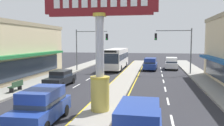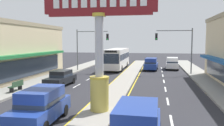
{
  "view_description": "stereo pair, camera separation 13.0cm",
  "coord_description": "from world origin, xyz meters",
  "px_view_note": "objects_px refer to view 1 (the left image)",
  "views": [
    {
      "loc": [
        3.31,
        -8.21,
        4.48
      ],
      "look_at": [
        -0.3,
        11.32,
        2.6
      ],
      "focal_mm": 36.97,
      "sensor_mm": 36.0,
      "label": 1
    },
    {
      "loc": [
        3.44,
        -8.19,
        4.48
      ],
      "look_at": [
        -0.3,
        11.32,
        2.6
      ],
      "focal_mm": 36.97,
      "sensor_mm": 36.0,
      "label": 2
    }
  ],
  "objects_px": {
    "sedan_far_left_oncoming": "(61,78)",
    "street_bench": "(16,86)",
    "bus_near_right_lane": "(117,57)",
    "suv_far_right_lane": "(41,105)",
    "traffic_light_left_side": "(88,43)",
    "suv_mid_left_lane": "(171,63)",
    "district_sign": "(100,45)",
    "traffic_light_right_side": "(177,43)",
    "suv_near_left_lane": "(150,64)",
    "suv_kerb_right": "(139,125)"
  },
  "relations": [
    {
      "from": "sedan_far_left_oncoming",
      "to": "suv_kerb_right",
      "type": "xyz_separation_m",
      "value": [
        8.72,
        -12.4,
        0.2
      ]
    },
    {
      "from": "traffic_light_left_side",
      "to": "traffic_light_right_side",
      "type": "distance_m",
      "value": 12.61
    },
    {
      "from": "traffic_light_right_side",
      "to": "suv_kerb_right",
      "type": "relative_size",
      "value": 1.34
    },
    {
      "from": "bus_near_right_lane",
      "to": "suv_near_left_lane",
      "type": "bearing_deg",
      "value": -6.87
    },
    {
      "from": "traffic_light_right_side",
      "to": "suv_near_left_lane",
      "type": "xyz_separation_m",
      "value": [
        -3.59,
        4.21,
        -3.26
      ]
    },
    {
      "from": "bus_near_right_lane",
      "to": "suv_near_left_lane",
      "type": "distance_m",
      "value": 5.53
    },
    {
      "from": "district_sign",
      "to": "suv_mid_left_lane",
      "type": "relative_size",
      "value": 1.63
    },
    {
      "from": "suv_near_left_lane",
      "to": "street_bench",
      "type": "xyz_separation_m",
      "value": [
        -11.1,
        -18.28,
        -0.34
      ]
    },
    {
      "from": "traffic_light_left_side",
      "to": "suv_mid_left_lane",
      "type": "xyz_separation_m",
      "value": [
        12.3,
        5.21,
        -3.26
      ]
    },
    {
      "from": "suv_mid_left_lane",
      "to": "suv_kerb_right",
      "type": "xyz_separation_m",
      "value": [
        -3.3,
        -28.46,
        0.0
      ]
    },
    {
      "from": "district_sign",
      "to": "sedan_far_left_oncoming",
      "type": "relative_size",
      "value": 1.76
    },
    {
      "from": "suv_near_left_lane",
      "to": "suv_kerb_right",
      "type": "distance_m",
      "value": 26.72
    },
    {
      "from": "traffic_light_right_side",
      "to": "suv_kerb_right",
      "type": "bearing_deg",
      "value": -99.05
    },
    {
      "from": "bus_near_right_lane",
      "to": "suv_mid_left_lane",
      "type": "distance_m",
      "value": 8.83
    },
    {
      "from": "bus_near_right_lane",
      "to": "traffic_light_left_side",
      "type": "bearing_deg",
      "value": -131.04
    },
    {
      "from": "traffic_light_left_side",
      "to": "suv_far_right_lane",
      "type": "height_order",
      "value": "traffic_light_left_side"
    },
    {
      "from": "district_sign",
      "to": "suv_mid_left_lane",
      "type": "bearing_deg",
      "value": 75.96
    },
    {
      "from": "suv_mid_left_lane",
      "to": "suv_far_right_lane",
      "type": "bearing_deg",
      "value": -108.26
    },
    {
      "from": "district_sign",
      "to": "traffic_light_left_side",
      "type": "distance_m",
      "value": 19.83
    },
    {
      "from": "suv_mid_left_lane",
      "to": "sedan_far_left_oncoming",
      "type": "distance_m",
      "value": 20.06
    },
    {
      "from": "suv_far_right_lane",
      "to": "suv_mid_left_lane",
      "type": "xyz_separation_m",
      "value": [
        8.72,
        26.42,
        0.0
      ]
    },
    {
      "from": "suv_near_left_lane",
      "to": "sedan_far_left_oncoming",
      "type": "distance_m",
      "value": 16.77
    },
    {
      "from": "suv_far_right_lane",
      "to": "street_bench",
      "type": "bearing_deg",
      "value": 131.59
    },
    {
      "from": "traffic_light_left_side",
      "to": "traffic_light_right_side",
      "type": "bearing_deg",
      "value": -3.37
    },
    {
      "from": "suv_far_right_lane",
      "to": "sedan_far_left_oncoming",
      "type": "distance_m",
      "value": 10.87
    },
    {
      "from": "suv_mid_left_lane",
      "to": "suv_kerb_right",
      "type": "relative_size",
      "value": 1.02
    },
    {
      "from": "suv_near_left_lane",
      "to": "suv_mid_left_lane",
      "type": "relative_size",
      "value": 1.0
    },
    {
      "from": "bus_near_right_lane",
      "to": "street_bench",
      "type": "relative_size",
      "value": 7.01
    },
    {
      "from": "traffic_light_left_side",
      "to": "bus_near_right_lane",
      "type": "height_order",
      "value": "traffic_light_left_side"
    },
    {
      "from": "suv_far_right_lane",
      "to": "suv_kerb_right",
      "type": "height_order",
      "value": "same"
    },
    {
      "from": "sedan_far_left_oncoming",
      "to": "suv_kerb_right",
      "type": "distance_m",
      "value": 15.16
    },
    {
      "from": "district_sign",
      "to": "street_bench",
      "type": "relative_size",
      "value": 4.79
    },
    {
      "from": "district_sign",
      "to": "traffic_light_right_side",
      "type": "xyz_separation_m",
      "value": [
        6.3,
        18.06,
        -0.01
      ]
    },
    {
      "from": "suv_kerb_right",
      "to": "traffic_light_right_side",
      "type": "bearing_deg",
      "value": 80.95
    },
    {
      "from": "traffic_light_left_side",
      "to": "suv_mid_left_lane",
      "type": "bearing_deg",
      "value": 22.96
    },
    {
      "from": "sedan_far_left_oncoming",
      "to": "street_bench",
      "type": "bearing_deg",
      "value": -121.08
    },
    {
      "from": "traffic_light_right_side",
      "to": "suv_mid_left_lane",
      "type": "relative_size",
      "value": 1.32
    },
    {
      "from": "bus_near_right_lane",
      "to": "suv_far_right_lane",
      "type": "distance_m",
      "value": 25.35
    },
    {
      "from": "district_sign",
      "to": "sedan_far_left_oncoming",
      "type": "height_order",
      "value": "district_sign"
    },
    {
      "from": "suv_near_left_lane",
      "to": "suv_mid_left_lane",
      "type": "xyz_separation_m",
      "value": [
        3.3,
        1.74,
        0.0
      ]
    },
    {
      "from": "suv_mid_left_lane",
      "to": "street_bench",
      "type": "bearing_deg",
      "value": -125.72
    },
    {
      "from": "district_sign",
      "to": "street_bench",
      "type": "xyz_separation_m",
      "value": [
        -8.39,
        3.99,
        -3.61
      ]
    },
    {
      "from": "traffic_light_left_side",
      "to": "street_bench",
      "type": "xyz_separation_m",
      "value": [
        -2.1,
        -14.81,
        -3.6
      ]
    },
    {
      "from": "suv_mid_left_lane",
      "to": "suv_kerb_right",
      "type": "distance_m",
      "value": 28.65
    },
    {
      "from": "bus_near_right_lane",
      "to": "suv_mid_left_lane",
      "type": "height_order",
      "value": "bus_near_right_lane"
    },
    {
      "from": "district_sign",
      "to": "bus_near_right_lane",
      "type": "bearing_deg",
      "value": 96.74
    },
    {
      "from": "suv_far_right_lane",
      "to": "bus_near_right_lane",
      "type": "bearing_deg",
      "value": 89.99
    },
    {
      "from": "bus_near_right_lane",
      "to": "suv_far_right_lane",
      "type": "xyz_separation_m",
      "value": [
        -0.0,
        -25.33,
        -0.88
      ]
    },
    {
      "from": "district_sign",
      "to": "suv_near_left_lane",
      "type": "bearing_deg",
      "value": 83.07
    },
    {
      "from": "traffic_light_left_side",
      "to": "sedan_far_left_oncoming",
      "type": "distance_m",
      "value": 11.4
    }
  ]
}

